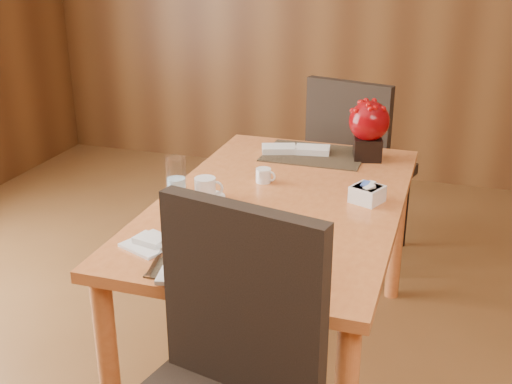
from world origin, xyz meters
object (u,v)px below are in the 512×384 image
(sugar_caddy, at_px, (367,194))
(far_chair, at_px, (355,160))
(dining_table, at_px, (281,222))
(berry_decor, at_px, (369,127))
(water_glass, at_px, (176,180))
(soup_setting, at_px, (216,247))
(bread_plate, at_px, (151,244))
(coffee_cup, at_px, (205,190))
(creamer_jug, at_px, (263,175))

(sugar_caddy, distance_m, far_chair, 1.02)
(dining_table, bearing_deg, berry_decor, 67.29)
(water_glass, height_order, far_chair, far_chair)
(soup_setting, bearing_deg, water_glass, 116.21)
(dining_table, distance_m, far_chair, 1.06)
(far_chair, bearing_deg, dining_table, 99.01)
(sugar_caddy, relative_size, far_chair, 0.10)
(bread_plate, height_order, far_chair, far_chair)
(water_glass, relative_size, sugar_caddy, 1.67)
(coffee_cup, height_order, sugar_caddy, coffee_cup)
(coffee_cup, height_order, bread_plate, coffee_cup)
(dining_table, bearing_deg, water_glass, -157.93)
(sugar_caddy, distance_m, bread_plate, 0.85)
(berry_decor, xyz_separation_m, bread_plate, (-0.54, -1.08, -0.15))
(dining_table, xyz_separation_m, bread_plate, (-0.30, -0.52, 0.10))
(dining_table, distance_m, creamer_jug, 0.23)
(sugar_caddy, height_order, far_chair, far_chair)
(water_glass, distance_m, bread_plate, 0.38)
(water_glass, distance_m, sugar_caddy, 0.72)
(bread_plate, bearing_deg, coffee_cup, 87.10)
(creamer_jug, bearing_deg, soup_setting, -72.11)
(dining_table, height_order, sugar_caddy, sugar_caddy)
(water_glass, height_order, creamer_jug, water_glass)
(dining_table, height_order, coffee_cup, coffee_cup)
(soup_setting, relative_size, creamer_jug, 4.45)
(soup_setting, relative_size, water_glass, 2.03)
(creamer_jug, xyz_separation_m, far_chair, (0.24, 0.90, -0.20))
(creamer_jug, bearing_deg, berry_decor, 61.74)
(creamer_jug, relative_size, far_chair, 0.08)
(soup_setting, height_order, creamer_jug, soup_setting)
(bread_plate, bearing_deg, water_glass, 101.05)
(water_glass, xyz_separation_m, sugar_caddy, (0.68, 0.22, -0.06))
(creamer_jug, relative_size, sugar_caddy, 0.76)
(creamer_jug, relative_size, bread_plate, 0.53)
(coffee_cup, bearing_deg, sugar_caddy, 15.30)
(sugar_caddy, bearing_deg, far_chair, 101.47)
(dining_table, distance_m, water_glass, 0.44)
(coffee_cup, relative_size, bread_plate, 1.01)
(coffee_cup, xyz_separation_m, bread_plate, (-0.02, -0.42, -0.03))
(dining_table, bearing_deg, soup_setting, -94.78)
(soup_setting, xyz_separation_m, water_glass, (-0.32, 0.42, 0.03))
(berry_decor, distance_m, bread_plate, 1.22)
(soup_setting, height_order, water_glass, water_glass)
(dining_table, bearing_deg, coffee_cup, -161.37)
(bread_plate, bearing_deg, sugar_caddy, 43.57)
(creamer_jug, distance_m, far_chair, 0.95)
(dining_table, relative_size, water_glass, 8.53)
(bread_plate, bearing_deg, far_chair, 75.15)
(bread_plate, distance_m, far_chair, 1.63)
(coffee_cup, xyz_separation_m, far_chair, (0.39, 1.14, -0.21))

